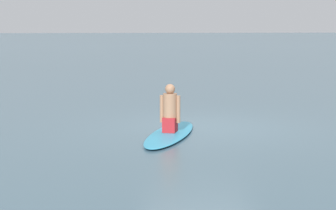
% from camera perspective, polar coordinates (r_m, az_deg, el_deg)
% --- Properties ---
extents(ground_plane, '(400.00, 400.00, 0.00)m').
position_cam_1_polar(ground_plane, '(13.47, 3.20, -2.20)').
color(ground_plane, slate).
extents(surfboard, '(3.36, 1.89, 0.09)m').
position_cam_1_polar(surfboard, '(12.43, 0.20, -2.82)').
color(surfboard, '#339EC6').
rests_on(surfboard, ground).
extents(person_paddler, '(0.41, 0.44, 1.02)m').
position_cam_1_polar(person_paddler, '(12.35, 0.20, -0.52)').
color(person_paddler, '#A51E23').
rests_on(person_paddler, surfboard).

